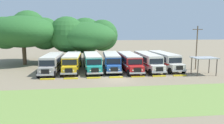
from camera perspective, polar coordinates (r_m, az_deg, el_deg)
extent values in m
plane|color=#84755B|center=(30.44, 1.40, -4.67)|extent=(220.00, 220.00, 0.00)
cube|color=olive|center=(22.19, 4.74, -9.79)|extent=(80.00, 9.79, 0.01)
cube|color=#9E9993|center=(37.71, -15.36, 0.01)|extent=(2.84, 9.29, 2.10)
cube|color=#282828|center=(37.73, -15.35, -0.24)|extent=(2.88, 9.31, 0.24)
cube|color=black|center=(37.72, -13.41, 0.85)|extent=(0.34, 8.00, 0.80)
cube|color=black|center=(38.18, -17.18, 0.79)|extent=(0.34, 8.00, 0.80)
cube|color=beige|center=(37.56, -15.43, 1.76)|extent=(2.76, 9.18, 0.22)
cube|color=#9E9993|center=(32.67, -16.98, -2.29)|extent=(2.25, 1.48, 1.05)
cube|color=black|center=(31.95, -17.26, -2.50)|extent=(1.10, 0.14, 0.70)
cube|color=#B7B7BC|center=(32.00, -17.24, -3.27)|extent=(2.41, 0.29, 0.24)
cube|color=black|center=(33.14, -16.82, -0.33)|extent=(2.20, 0.14, 0.84)
cube|color=#282828|center=(42.23, -14.23, 0.81)|extent=(0.90, 0.09, 1.30)
sphere|color=#EAE5C6|center=(31.76, -16.04, -2.51)|extent=(0.20, 0.20, 0.20)
sphere|color=#EAE5C6|center=(32.06, -18.50, -2.52)|extent=(0.20, 0.20, 0.20)
cylinder|color=black|center=(32.63, -14.84, -3.15)|extent=(0.32, 1.01, 1.00)
cylinder|color=black|center=(33.14, -18.94, -3.16)|extent=(0.32, 1.01, 1.00)
cylinder|color=black|center=(40.60, -12.88, -0.80)|extent=(0.32, 1.01, 1.00)
cylinder|color=black|center=(41.00, -16.20, -0.84)|extent=(0.32, 1.01, 1.00)
cube|color=yellow|center=(37.84, -10.39, 0.21)|extent=(2.85, 9.29, 2.10)
cube|color=black|center=(37.87, -10.38, -0.04)|extent=(2.88, 9.31, 0.24)
cube|color=black|center=(37.97, -8.46, 1.04)|extent=(0.34, 8.00, 0.80)
cube|color=black|center=(38.21, -12.27, 0.99)|extent=(0.34, 8.00, 0.80)
cube|color=silver|center=(37.69, -10.44, 1.95)|extent=(2.76, 9.19, 0.22)
cube|color=yellow|center=(32.73, -11.24, -2.06)|extent=(2.25, 1.48, 1.05)
cube|color=black|center=(32.00, -11.39, -2.26)|extent=(1.10, 0.14, 0.70)
cube|color=#B7B7BC|center=(32.05, -11.37, -3.03)|extent=(2.41, 0.29, 0.24)
cube|color=black|center=(33.21, -11.17, -0.11)|extent=(2.20, 0.14, 0.84)
cube|color=black|center=(42.41, -9.80, 0.98)|extent=(0.90, 0.09, 1.30)
sphere|color=#EAE5C6|center=(31.88, -10.14, -2.27)|extent=(0.20, 0.20, 0.20)
sphere|color=#EAE5C6|center=(32.04, -12.64, -2.29)|extent=(0.20, 0.20, 0.20)
cylinder|color=black|center=(32.81, -9.11, -2.91)|extent=(0.32, 1.01, 1.00)
cylinder|color=black|center=(33.08, -13.26, -2.94)|extent=(0.32, 1.01, 1.00)
cylinder|color=black|center=(40.86, -8.28, -0.61)|extent=(0.32, 1.01, 1.00)
cylinder|color=black|center=(41.08, -11.62, -0.65)|extent=(0.32, 1.01, 1.00)
cube|color=teal|center=(37.56, -5.32, 0.25)|extent=(2.87, 9.29, 2.10)
cube|color=white|center=(37.58, -5.31, 0.00)|extent=(2.90, 9.31, 0.24)
cube|color=black|center=(37.89, -3.44, 1.11)|extent=(0.36, 8.00, 0.80)
cube|color=black|center=(37.72, -7.29, 1.02)|extent=(0.36, 8.00, 0.80)
cube|color=silver|center=(37.41, -5.34, 2.01)|extent=(2.79, 9.19, 0.22)
cube|color=teal|center=(32.43, -4.63, -2.02)|extent=(2.25, 1.49, 1.05)
cube|color=black|center=(31.70, -4.52, -2.22)|extent=(1.10, 0.14, 0.70)
cube|color=#B7B7BC|center=(31.75, -4.51, -2.99)|extent=(2.41, 0.30, 0.24)
cube|color=black|center=(32.92, -4.75, -0.05)|extent=(2.20, 0.15, 0.84)
cube|color=white|center=(42.14, -5.77, 1.01)|extent=(0.90, 0.10, 1.30)
sphere|color=#EAE5C6|center=(31.72, -3.25, -2.20)|extent=(0.20, 0.20, 0.20)
sphere|color=#EAE5C6|center=(31.60, -5.78, -2.27)|extent=(0.20, 0.20, 0.20)
cylinder|color=black|center=(32.75, -2.54, -2.83)|extent=(0.32, 1.01, 1.00)
cylinder|color=black|center=(32.56, -6.74, -2.95)|extent=(0.32, 1.01, 1.00)
cylinder|color=black|center=(40.77, -3.92, -0.56)|extent=(0.32, 1.01, 1.00)
cylinder|color=black|center=(40.62, -7.29, -0.65)|extent=(0.32, 1.01, 1.00)
cube|color=#23519E|center=(38.14, -0.21, 0.42)|extent=(2.90, 9.30, 2.10)
cube|color=silver|center=(38.17, -0.21, 0.17)|extent=(2.93, 9.32, 0.24)
cube|color=black|center=(38.49, 1.64, 1.24)|extent=(0.39, 7.99, 0.80)
cube|color=black|center=(38.30, -2.14, 1.20)|extent=(0.39, 7.99, 0.80)
cube|color=beige|center=(38.00, -0.21, 2.15)|extent=(2.82, 9.20, 0.22)
cube|color=#23519E|center=(33.02, 0.49, -1.80)|extent=(2.26, 1.49, 1.05)
cube|color=black|center=(32.29, 0.60, -1.99)|extent=(1.10, 0.15, 0.70)
cube|color=#B7B7BC|center=(32.33, 0.61, -2.75)|extent=(2.41, 0.30, 0.24)
cube|color=black|center=(33.51, 0.39, 0.13)|extent=(2.20, 0.16, 0.84)
cube|color=silver|center=(42.72, -0.68, 1.16)|extent=(0.90, 0.10, 1.30)
sphere|color=#EAE5C6|center=(32.31, 1.85, -1.99)|extent=(0.20, 0.20, 0.20)
sphere|color=#EAE5C6|center=(32.18, -0.63, -2.03)|extent=(0.20, 0.20, 0.20)
cylinder|color=black|center=(33.34, 2.53, -2.62)|extent=(0.32, 1.01, 1.00)
cylinder|color=black|center=(33.13, -1.60, -2.69)|extent=(0.32, 1.01, 1.00)
cylinder|color=black|center=(41.36, 1.14, -0.41)|extent=(0.32, 1.01, 1.00)
cylinder|color=black|center=(41.20, -2.19, -0.45)|extent=(0.32, 1.01, 1.00)
cube|color=red|center=(37.71, 4.44, 0.29)|extent=(2.65, 9.24, 2.10)
cube|color=white|center=(37.73, 4.43, 0.04)|extent=(2.68, 9.26, 0.24)
cube|color=black|center=(38.22, 6.21, 1.14)|extent=(0.17, 8.00, 0.80)
cube|color=black|center=(37.68, 2.46, 1.07)|extent=(0.17, 8.00, 0.80)
cube|color=beige|center=(37.56, 4.46, 2.05)|extent=(2.57, 9.14, 0.22)
cube|color=red|center=(32.71, 6.42, -1.95)|extent=(2.22, 1.44, 1.05)
cube|color=black|center=(32.00, 6.75, -2.15)|extent=(1.10, 0.12, 0.70)
cube|color=#B7B7BC|center=(32.04, 6.75, -2.92)|extent=(2.40, 0.24, 0.24)
cube|color=black|center=(33.18, 6.16, 0.00)|extent=(2.20, 0.10, 0.84)
cube|color=white|center=(42.20, 3.09, 1.06)|extent=(0.90, 0.07, 1.30)
sphere|color=#EAE5C6|center=(32.14, 7.98, -2.13)|extent=(0.20, 0.20, 0.20)
sphere|color=#EAE5C6|center=(31.78, 5.55, -2.20)|extent=(0.20, 0.20, 0.20)
cylinder|color=black|center=(33.22, 8.37, -2.75)|extent=(0.30, 1.00, 1.00)
cylinder|color=black|center=(32.63, 4.32, -2.89)|extent=(0.30, 1.00, 1.00)
cylinder|color=black|center=(41.02, 5.16, -0.52)|extent=(0.30, 1.00, 1.00)
cylinder|color=black|center=(40.55, 1.85, -0.60)|extent=(0.30, 1.00, 1.00)
cube|color=silver|center=(38.70, 9.26, 0.42)|extent=(2.77, 9.27, 2.10)
cube|color=maroon|center=(38.72, 9.25, 0.18)|extent=(2.80, 9.29, 0.24)
cube|color=black|center=(39.32, 10.90, 1.24)|extent=(0.27, 8.00, 0.80)
cube|color=black|center=(38.55, 7.34, 1.18)|extent=(0.27, 8.00, 0.80)
cube|color=beige|center=(38.55, 9.30, 2.13)|extent=(2.68, 9.17, 0.22)
cube|color=silver|center=(33.85, 11.99, -1.73)|extent=(2.24, 1.46, 1.05)
cube|color=black|center=(33.17, 12.44, -1.91)|extent=(1.10, 0.13, 0.70)
cube|color=#B7B7BC|center=(33.21, 12.44, -2.65)|extent=(2.40, 0.27, 0.24)
cube|color=black|center=(34.30, 11.65, 0.15)|extent=(2.20, 0.12, 0.84)
cube|color=maroon|center=(43.09, 7.37, 1.15)|extent=(0.90, 0.09, 1.30)
sphere|color=#EAE5C6|center=(33.38, 13.60, -1.89)|extent=(0.20, 0.20, 0.20)
sphere|color=#EAE5C6|center=(32.87, 11.34, -1.97)|extent=(0.20, 0.20, 0.20)
cylinder|color=black|center=(34.47, 13.78, -2.49)|extent=(0.31, 1.01, 1.00)
cylinder|color=black|center=(33.64, 9.99, -2.65)|extent=(0.31, 1.01, 1.00)
cylinder|color=black|center=(42.05, 9.53, -0.38)|extent=(0.31, 1.01, 1.00)
cylinder|color=black|center=(41.36, 6.37, -0.46)|extent=(0.31, 1.01, 1.00)
cube|color=silver|center=(40.31, 13.37, 0.63)|extent=(3.14, 9.35, 2.10)
cube|color=red|center=(40.34, 13.36, 0.39)|extent=(3.17, 9.37, 0.24)
cube|color=black|center=(41.06, 14.83, 1.42)|extent=(0.60, 7.98, 0.80)
cube|color=black|center=(40.02, 11.56, 1.35)|extent=(0.60, 7.98, 0.80)
cube|color=beige|center=(40.17, 13.42, 2.26)|extent=(3.05, 9.25, 0.22)
cube|color=silver|center=(35.70, 16.84, -1.38)|extent=(2.29, 1.55, 1.05)
cube|color=black|center=(35.05, 17.40, -1.54)|extent=(1.10, 0.18, 0.70)
cube|color=#B7B7BC|center=(35.09, 17.40, -2.25)|extent=(2.41, 0.37, 0.24)
cube|color=black|center=(36.12, 16.42, 0.40)|extent=(2.20, 0.21, 0.84)
cube|color=red|center=(44.53, 10.92, 1.31)|extent=(0.90, 0.12, 1.30)
sphere|color=#EAE5C6|center=(35.34, 18.44, -1.51)|extent=(0.20, 0.20, 0.20)
sphere|color=#EAE5C6|center=(34.68, 16.42, -1.61)|extent=(0.20, 0.20, 0.20)
cylinder|color=black|center=(36.44, 18.40, -2.09)|extent=(0.35, 1.02, 1.00)
cylinder|color=black|center=(35.33, 15.00, -2.27)|extent=(0.35, 1.02, 1.00)
cylinder|color=black|center=(43.66, 13.14, -0.16)|extent=(0.35, 1.02, 1.00)
cylinder|color=black|center=(42.73, 10.20, -0.25)|extent=(0.35, 1.02, 1.00)
cube|color=yellow|center=(31.75, -16.69, -4.34)|extent=(2.00, 0.36, 0.15)
cube|color=yellow|center=(31.36, -10.81, -4.29)|extent=(2.00, 0.36, 0.15)
cube|color=yellow|center=(31.31, -4.85, -4.18)|extent=(2.00, 0.36, 0.15)
cube|color=yellow|center=(31.59, 1.07, -4.04)|extent=(2.00, 0.36, 0.15)
cube|color=yellow|center=(32.20, 6.82, -3.85)|extent=(2.00, 0.36, 0.15)
cube|color=yellow|center=(33.12, 12.30, -3.64)|extent=(2.00, 0.36, 0.15)
cube|color=yellow|center=(34.33, 17.44, -3.41)|extent=(2.00, 0.36, 0.15)
cylinder|color=brown|center=(46.63, -6.93, 1.99)|extent=(1.04, 1.04, 3.31)
ellipsoid|color=#286028|center=(46.35, -7.02, 6.79)|extent=(12.91, 11.33, 6.00)
sphere|color=#286028|center=(48.05, -2.60, 7.04)|extent=(6.90, 6.90, 6.90)
sphere|color=#286028|center=(45.34, -11.75, 7.10)|extent=(7.38, 7.38, 7.38)
sphere|color=#286028|center=(50.08, -7.03, 6.91)|extent=(8.14, 8.14, 8.14)
cylinder|color=brown|center=(46.37, -22.13, 1.93)|extent=(0.76, 0.76, 4.21)
ellipsoid|color=#286028|center=(46.11, -22.45, 7.42)|extent=(13.25, 11.34, 6.23)
sphere|color=#286028|center=(46.86, -17.31, 7.15)|extent=(6.58, 6.58, 6.58)
sphere|color=#286028|center=(46.11, -26.35, 6.89)|extent=(6.14, 6.14, 6.14)
sphere|color=#286028|center=(50.58, -21.11, 8.36)|extent=(7.57, 7.57, 7.57)
cylinder|color=brown|center=(40.42, 21.43, 3.48)|extent=(0.20, 0.20, 7.58)
cube|color=brown|center=(40.29, 21.68, 8.00)|extent=(1.80, 0.12, 0.12)
cylinder|color=brown|center=(36.28, 25.89, -1.28)|extent=(0.14, 0.14, 2.60)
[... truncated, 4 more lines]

